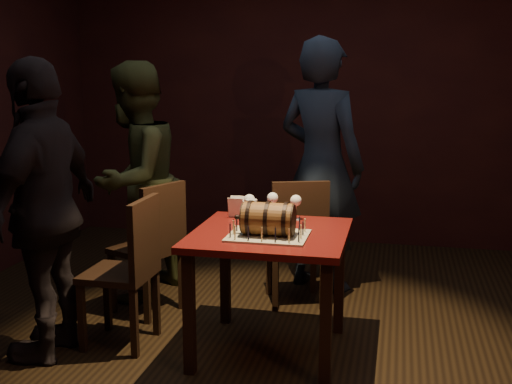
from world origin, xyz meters
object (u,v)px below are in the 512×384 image
at_px(pub_table, 270,250).
at_px(person_left_rear, 134,182).
at_px(chair_back, 298,235).
at_px(person_back, 321,166).
at_px(pint_of_ale, 251,212).
at_px(chair_left_front, 130,264).
at_px(wine_glass_left, 249,201).
at_px(barrel_cake, 268,219).
at_px(wine_glass_right, 296,202).
at_px(chair_left_rear, 154,241).
at_px(person_left_front, 45,211).
at_px(wine_glass_mid, 273,199).

bearing_deg(pub_table, person_left_rear, 147.27).
bearing_deg(chair_back, person_back, 76.90).
distance_m(pint_of_ale, chair_left_front, 0.80).
relative_size(wine_glass_left, chair_back, 0.17).
bearing_deg(person_back, person_left_rear, 43.20).
height_order(chair_back, chair_left_front, same).
relative_size(pint_of_ale, chair_back, 0.16).
bearing_deg(chair_back, wine_glass_left, -114.33).
bearing_deg(chair_left_front, barrel_cake, -1.89).
xyz_separation_m(wine_glass_right, chair_left_rear, (-1.00, 0.10, -0.35)).
distance_m(wine_glass_left, chair_back, 0.66).
distance_m(chair_left_front, person_left_front, 0.59).
xyz_separation_m(chair_back, person_left_front, (-1.31, -1.10, 0.36)).
bearing_deg(wine_glass_mid, person_left_rear, 161.29).
xyz_separation_m(barrel_cake, chair_left_front, (-0.86, 0.03, -0.33)).
bearing_deg(person_left_rear, person_back, 118.73).
height_order(wine_glass_right, person_left_front, person_left_front).
height_order(chair_back, person_left_front, person_left_front).
xyz_separation_m(chair_left_rear, person_left_rear, (-0.27, 0.32, 0.35)).
bearing_deg(wine_glass_right, person_back, 87.16).
xyz_separation_m(wine_glass_mid, pint_of_ale, (-0.09, -0.20, -0.04)).
distance_m(chair_back, chair_left_front, 1.26).
bearing_deg(person_left_rear, barrel_cake, 62.08).
height_order(person_back, person_left_rear, person_back).
bearing_deg(person_left_front, barrel_cake, 99.22).
relative_size(wine_glass_left, chair_left_rear, 0.17).
height_order(pub_table, person_back, person_back).
bearing_deg(person_back, chair_left_rear, 60.61).
bearing_deg(chair_back, person_left_rear, -178.02).
distance_m(wine_glass_mid, wine_glass_right, 0.17).
distance_m(barrel_cake, person_left_front, 1.30).
relative_size(pint_of_ale, person_left_rear, 0.09).
xyz_separation_m(chair_left_front, person_back, (1.00, 1.33, 0.44)).
relative_size(chair_back, person_back, 0.48).
height_order(pint_of_ale, person_left_rear, person_left_rear).
height_order(chair_left_front, person_left_front, person_left_front).
bearing_deg(person_left_front, pub_table, 104.39).
distance_m(wine_glass_left, person_left_rear, 1.09).
bearing_deg(wine_glass_right, pub_table, -106.98).
distance_m(barrel_cake, wine_glass_right, 0.45).
bearing_deg(person_back, chair_left_front, 76.03).
relative_size(chair_back, person_left_rear, 0.53).
height_order(pub_table, person_left_rear, person_left_rear).
distance_m(chair_left_front, person_left_rear, 0.97).
relative_size(wine_glass_mid, pint_of_ale, 1.07).
bearing_deg(pub_table, wine_glass_right, 73.02).
height_order(pub_table, pint_of_ale, pint_of_ale).
relative_size(barrel_cake, wine_glass_mid, 2.15).
bearing_deg(pub_table, pint_of_ale, 130.97).
height_order(wine_glass_mid, chair_left_rear, chair_left_rear).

